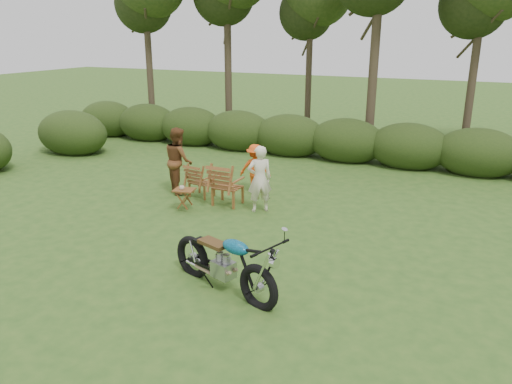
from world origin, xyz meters
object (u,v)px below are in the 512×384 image
at_px(cup, 182,188).
at_px(adult_a, 260,211).
at_px(side_table, 185,200).
at_px(adult_b, 180,192).
at_px(lawn_chair_left, 202,196).
at_px(motorcycle, 224,289).
at_px(lawn_chair_right, 228,204).
at_px(child, 255,192).

bearing_deg(cup, adult_a, 22.99).
bearing_deg(side_table, adult_b, 127.89).
relative_size(lawn_chair_left, adult_a, 0.56).
distance_m(lawn_chair_left, cup, 1.23).
height_order(cup, adult_a, adult_a).
bearing_deg(motorcycle, adult_a, 124.14).
bearing_deg(lawn_chair_right, cup, 46.39).
bearing_deg(lawn_chair_left, adult_a, 175.36).
distance_m(lawn_chair_left, adult_a, 1.85).
bearing_deg(adult_b, child, -112.99).
height_order(lawn_chair_right, adult_b, adult_b).
height_order(lawn_chair_right, adult_a, adult_a).
bearing_deg(motorcycle, adult_b, 149.31).
height_order(motorcycle, cup, motorcycle).
bearing_deg(child, motorcycle, 98.14).
height_order(motorcycle, child, child).
bearing_deg(side_table, adult_a, 22.42).
relative_size(adult_b, child, 1.34).
relative_size(lawn_chair_left, child, 0.69).
bearing_deg(side_table, motorcycle, -48.15).
xyz_separation_m(lawn_chair_right, adult_a, (0.91, -0.10, 0.00)).
bearing_deg(side_table, lawn_chair_left, 98.29).
xyz_separation_m(side_table, adult_a, (1.66, 0.68, -0.26)).
relative_size(cup, child, 0.09).
height_order(adult_a, child, adult_a).
bearing_deg(lawn_chair_left, child, -131.95).
distance_m(motorcycle, lawn_chair_left, 4.94).
relative_size(adult_a, child, 1.24).
relative_size(side_table, adult_a, 0.32).
bearing_deg(adult_a, side_table, -15.19).
xyz_separation_m(lawn_chair_right, lawn_chair_left, (-0.90, 0.27, 0.00)).
height_order(motorcycle, side_table, motorcycle).
relative_size(motorcycle, lawn_chair_right, 2.09).
xyz_separation_m(lawn_chair_right, child, (0.18, 1.22, 0.00)).
bearing_deg(cup, side_table, 42.83).
bearing_deg(adult_b, lawn_chair_right, -150.60).
distance_m(lawn_chair_left, adult_b, 0.75).
bearing_deg(side_table, cup, -137.17).
height_order(side_table, adult_b, adult_b).
distance_m(cup, child, 2.32).
bearing_deg(child, side_table, 53.83).
bearing_deg(motorcycle, child, 127.91).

